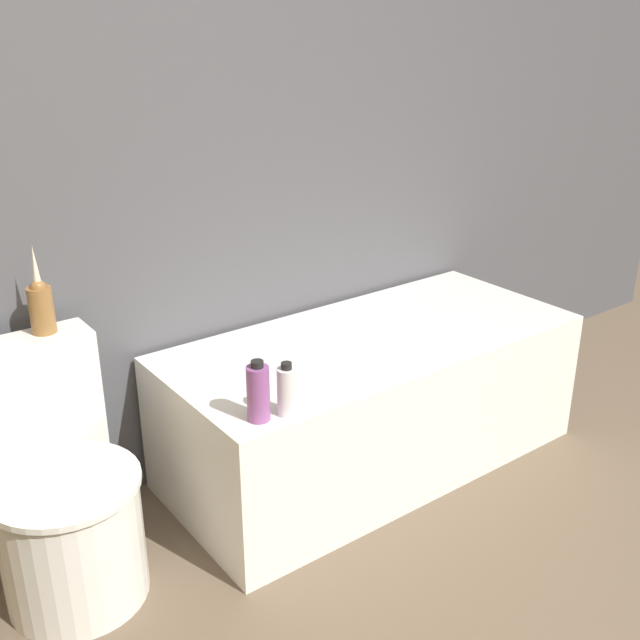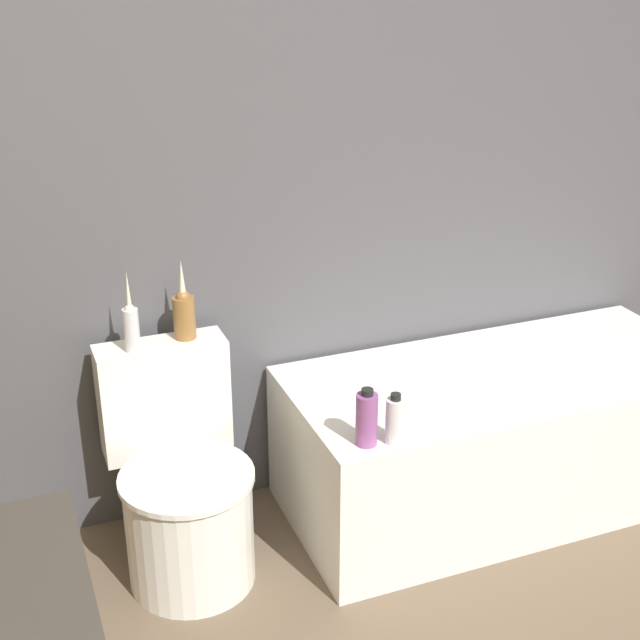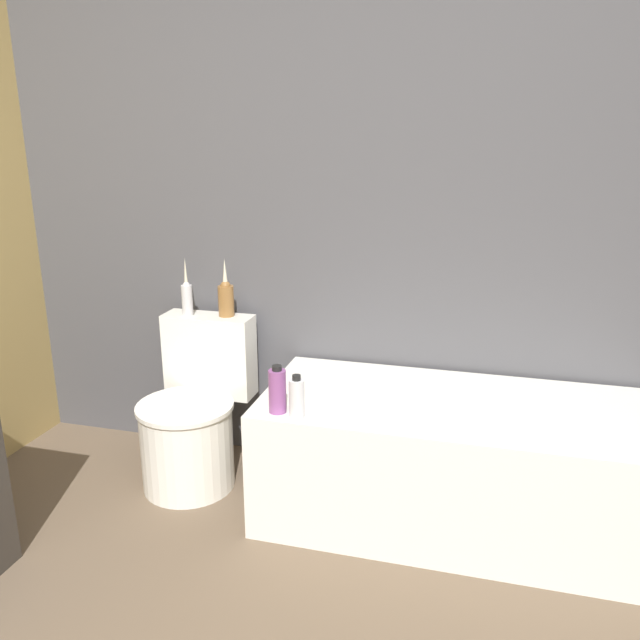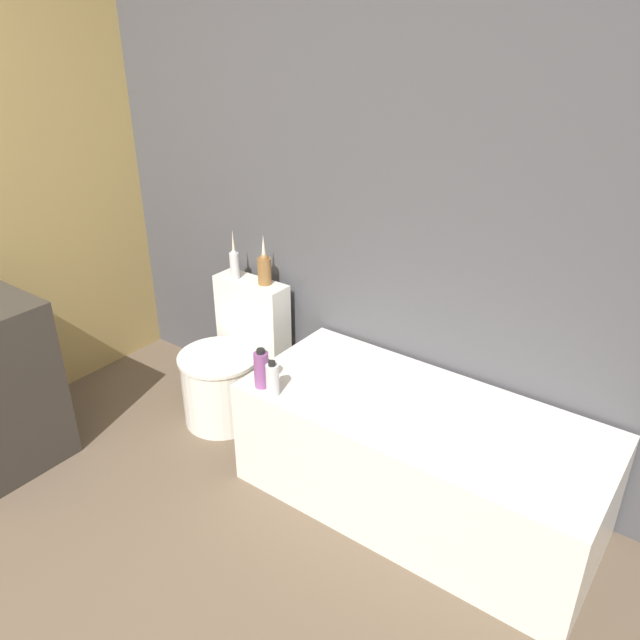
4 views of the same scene
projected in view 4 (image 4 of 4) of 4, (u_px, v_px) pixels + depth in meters
wall_back_tiled at (334, 185)px, 3.01m from camera, size 6.40×0.06×2.60m
bathtub at (418, 458)px, 2.79m from camera, size 1.59×0.71×0.53m
toilet at (229, 367)px, 3.43m from camera, size 0.44×0.58×0.74m
vase_gold at (234, 262)px, 3.37m from camera, size 0.05×0.05×0.28m
vase_silver at (264, 268)px, 3.30m from camera, size 0.07×0.07×0.28m
shampoo_bottle_tall at (261, 369)px, 2.79m from camera, size 0.07×0.07×0.19m
shampoo_bottle_short at (273, 379)px, 2.73m from camera, size 0.06×0.06×0.17m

